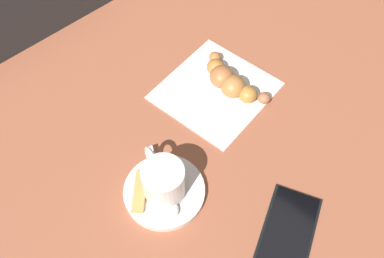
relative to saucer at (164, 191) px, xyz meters
The scene contains 8 objects.
ground_plane 0.09m from the saucer, 164.36° to the right, with size 1.80×1.80×0.00m, color #9C553A.
saucer is the anchor object (origin of this frame).
espresso_cup 0.03m from the saucer, 127.07° to the right, with size 0.06×0.09×0.06m.
teaspoon 0.01m from the saucer, 74.22° to the left, with size 0.08×0.11×0.01m.
sugar_packet 0.03m from the saucer, 39.88° to the right, with size 0.07×0.02×0.01m, color tan.
napkin 0.21m from the saucer, 163.55° to the right, with size 0.18×0.17×0.00m, color white.
croissant 0.23m from the saucer, 168.38° to the right, with size 0.08×0.15×0.04m.
cell_phone 0.19m from the saucer, 108.31° to the left, with size 0.16×0.11×0.01m.
Camera 1 is at (0.28, 0.23, 0.58)m, focal length 40.09 mm.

